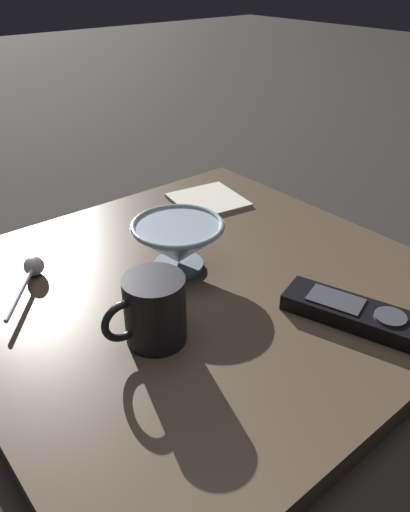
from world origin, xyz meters
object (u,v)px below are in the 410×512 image
Objects in this scene: cereal_bowl at (179,243)px; coffee_mug at (153,310)px; teaspoon at (32,270)px; folded_napkin at (208,200)px; tv_remote_near at (351,312)px.

cereal_bowl is 1.30× the size of coffee_mug.
teaspoon is (0.06, -0.22, -0.03)m from coffee_mug.
tv_remote_near is at bearing 77.29° from folded_napkin.
coffee_mug is at bearing 105.20° from teaspoon.
coffee_mug reaches higher than tv_remote_near.
coffee_mug is 0.90× the size of teaspoon.
folded_napkin is (-0.18, -0.15, -0.04)m from cereal_bowl.
teaspoon is 0.82× the size of folded_napkin.
cereal_bowl is 0.21m from teaspoon.
teaspoon is 0.44m from tv_remote_near.
coffee_mug is 0.23m from teaspoon.
folded_napkin is at bearing -140.06° from cereal_bowl.
folded_napkin is (-0.36, -0.04, -0.01)m from teaspoon.
tv_remote_near is 0.40m from folded_napkin.
coffee_mug reaches higher than teaspoon.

